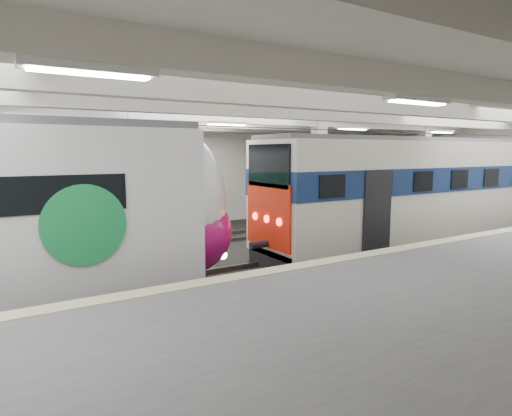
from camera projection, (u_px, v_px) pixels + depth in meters
station_hall at (289, 177)px, 12.08m from camera, size 36.00×24.00×5.75m
older_rer at (408, 191)px, 17.38m from camera, size 13.67×3.02×4.50m
far_train at (31, 203)px, 15.23m from camera, size 12.77×2.98×4.11m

